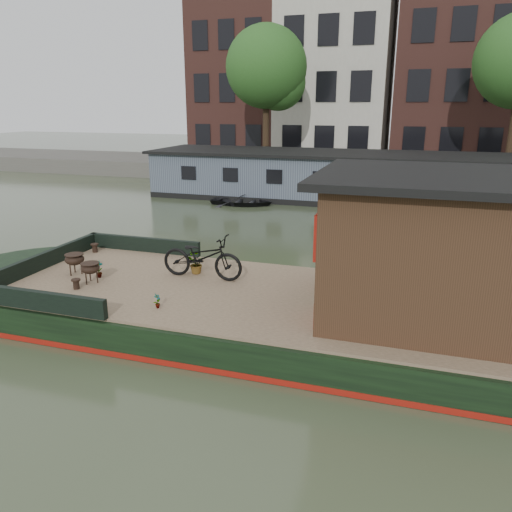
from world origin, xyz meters
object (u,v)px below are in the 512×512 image
(bicycle, at_px, (202,257))
(dinghy, at_px, (242,198))
(brazier_front, at_px, (91,273))
(brazier_rear, at_px, (75,264))
(cabin, at_px, (436,246))
(potted_plant_a, at_px, (99,269))

(bicycle, relative_size, dinghy, 0.65)
(brazier_front, bearing_deg, bicycle, 25.56)
(brazier_rear, distance_m, dinghy, 11.59)
(cabin, xyz_separation_m, brazier_rear, (-7.18, -0.07, -1.01))
(bicycle, bearing_deg, dinghy, 15.55)
(cabin, relative_size, brazier_rear, 8.99)
(cabin, relative_size, potted_plant_a, 11.30)
(brazier_rear, xyz_separation_m, dinghy, (-0.30, 11.57, -0.59))
(cabin, xyz_separation_m, dinghy, (-7.49, 11.50, -1.60))
(bicycle, distance_m, brazier_rear, 2.77)
(brazier_front, xyz_separation_m, dinghy, (-0.96, 11.94, -0.58))
(cabin, height_order, brazier_front, cabin)
(cabin, relative_size, dinghy, 1.48)
(brazier_front, bearing_deg, cabin, 3.88)
(bicycle, xyz_separation_m, brazier_rear, (-2.69, -0.60, -0.24))
(cabin, distance_m, brazier_front, 6.62)
(cabin, xyz_separation_m, brazier_front, (-6.53, -0.44, -1.02))
(brazier_front, relative_size, dinghy, 0.16)
(cabin, distance_m, dinghy, 13.82)
(bicycle, distance_m, brazier_front, 2.27)
(potted_plant_a, bearing_deg, brazier_front, -81.29)
(cabin, distance_m, brazier_rear, 7.26)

